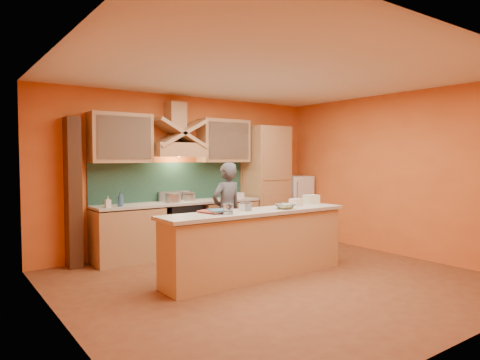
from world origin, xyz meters
TOP-DOWN VIEW (x-y plane):
  - floor at (0.00, 0.00)m, footprint 5.50×5.00m
  - ceiling at (0.00, 0.00)m, footprint 5.50×5.00m
  - wall_back at (0.00, 2.50)m, footprint 5.50×0.02m
  - wall_front at (0.00, -2.50)m, footprint 5.50×0.02m
  - wall_left at (-2.75, 0.00)m, footprint 0.02×5.00m
  - wall_right at (2.75, 0.00)m, footprint 0.02×5.00m
  - base_cabinet_left at (-1.25, 2.20)m, footprint 1.10×0.60m
  - base_cabinet_right at (0.65, 2.20)m, footprint 1.10×0.60m
  - counter_top at (-0.30, 2.20)m, footprint 3.00×0.62m
  - stove at (-0.30, 2.20)m, footprint 0.60×0.58m
  - backsplash at (-0.30, 2.48)m, footprint 3.00×0.03m
  - range_hood at (-0.30, 2.25)m, footprint 0.92×0.50m
  - hood_chimney at (-0.30, 2.35)m, footprint 0.30×0.30m
  - upper_cabinet_left at (-1.30, 2.33)m, footprint 1.00×0.35m
  - upper_cabinet_right at (0.70, 2.33)m, footprint 1.00×0.35m
  - pantry_column at (1.65, 2.20)m, footprint 0.80×0.60m
  - fridge at (2.40, 2.20)m, footprint 0.58×0.60m
  - trim_column_left at (-2.05, 2.35)m, footprint 0.20×0.30m
  - island_body at (-0.10, 0.30)m, footprint 2.80×0.55m
  - island_top at (-0.10, 0.30)m, footprint 2.90×0.62m
  - person at (0.19, 1.47)m, footprint 0.62×0.45m
  - pot_large at (-0.47, 2.13)m, footprint 0.27×0.27m
  - pot_small at (-0.08, 2.27)m, footprint 0.26×0.26m
  - soap_bottle_a at (-1.61, 2.06)m, footprint 0.08×0.08m
  - soap_bottle_b at (-1.40, 2.09)m, footprint 0.13×0.13m
  - bowl_back at (0.77, 2.13)m, footprint 0.28×0.28m
  - dish_rack at (0.81, 2.11)m, footprint 0.36×0.33m
  - book_lower at (-0.88, 0.38)m, footprint 0.34×0.40m
  - book_upper at (-0.82, 0.38)m, footprint 0.30×0.36m
  - jar_large at (-0.67, 0.17)m, footprint 0.13×0.13m
  - jar_small at (-0.24, 0.31)m, footprint 0.13×0.13m
  - kitchen_scale at (-0.25, 0.37)m, footprint 0.13×0.13m
  - mixing_bowl at (0.34, 0.19)m, footprint 0.32×0.32m
  - cloth at (0.45, 0.29)m, footprint 0.26×0.24m
  - grocery_bag_a at (1.15, 0.46)m, footprint 0.24×0.20m
  - grocery_bag_b at (0.73, 0.37)m, footprint 0.20×0.17m

SIDE VIEW (x-z plane):
  - floor at x=0.00m, z-range -0.01..0.01m
  - base_cabinet_left at x=-1.25m, z-range 0.00..0.86m
  - base_cabinet_right at x=0.65m, z-range 0.00..0.86m
  - island_body at x=-0.10m, z-range 0.00..0.88m
  - stove at x=-0.30m, z-range 0.00..0.90m
  - fridge at x=2.40m, z-range 0.00..1.30m
  - person at x=0.19m, z-range 0.00..1.60m
  - counter_top at x=-0.30m, z-range 0.88..0.92m
  - island_top at x=-0.10m, z-range 0.90..0.95m
  - cloth at x=0.45m, z-range 0.94..0.96m
  - bowl_back at x=0.77m, z-range 0.92..0.99m
  - book_lower at x=-0.88m, z-range 0.94..0.98m
  - pot_small at x=-0.08m, z-range 0.90..1.04m
  - dish_rack at x=0.81m, z-range 0.92..1.02m
  - book_upper at x=-0.82m, z-range 0.97..0.99m
  - mixing_bowl at x=0.34m, z-range 0.95..1.02m
  - pot_large at x=-0.47m, z-range 0.90..1.07m
  - kitchen_scale at x=-0.25m, z-range 0.94..1.04m
  - grocery_bag_b at x=0.73m, z-range 0.95..1.06m
  - jar_small at x=-0.24m, z-range 0.95..1.07m
  - soap_bottle_a at x=-1.61m, z-range 0.92..1.10m
  - jar_large at x=-0.67m, z-range 0.94..1.09m
  - grocery_bag_a at x=1.15m, z-range 0.94..1.09m
  - soap_bottle_b at x=-1.40m, z-range 0.92..1.16m
  - pantry_column at x=1.65m, z-range 0.00..2.30m
  - trim_column_left at x=-2.05m, z-range 0.00..2.30m
  - backsplash at x=-0.30m, z-range 0.90..1.60m
  - wall_back at x=0.00m, z-range 0.00..2.80m
  - wall_front at x=0.00m, z-range 0.00..2.80m
  - wall_left at x=-2.75m, z-range 0.00..2.80m
  - wall_right at x=2.75m, z-range 0.00..2.80m
  - range_hood at x=-0.30m, z-range 1.70..1.94m
  - upper_cabinet_left at x=-1.30m, z-range 1.60..2.40m
  - upper_cabinet_right at x=0.70m, z-range 1.60..2.40m
  - hood_chimney at x=-0.30m, z-range 2.15..2.65m
  - ceiling at x=0.00m, z-range 2.79..2.80m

